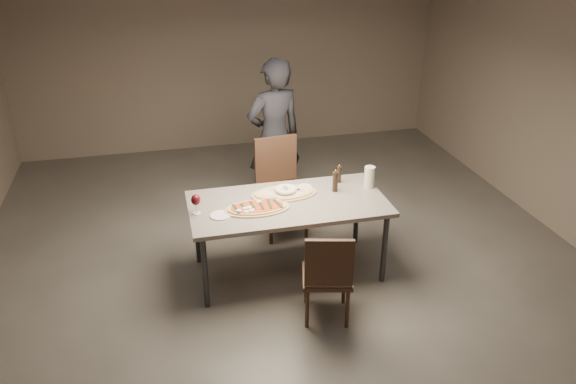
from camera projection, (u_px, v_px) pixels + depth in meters
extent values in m
plane|color=#59534C|center=(288.00, 271.00, 5.44)|extent=(7.00, 7.00, 0.00)
plane|color=gray|center=(229.00, 51.00, 7.88)|extent=(6.00, 0.00, 6.00)
cube|color=gray|center=(288.00, 204.00, 5.12)|extent=(1.80, 0.90, 0.04)
cylinder|color=#333335|center=(205.00, 272.00, 4.79)|extent=(0.05, 0.05, 0.71)
cylinder|color=#333335|center=(384.00, 248.00, 5.14)|extent=(0.05, 0.05, 0.71)
cylinder|color=#333335|center=(197.00, 230.00, 5.43)|extent=(0.05, 0.05, 0.71)
cylinder|color=#333335|center=(357.00, 212.00, 5.78)|extent=(0.05, 0.05, 0.71)
ellipsoid|color=white|center=(259.00, 201.00, 5.04)|extent=(0.05, 0.05, 0.01)
ellipsoid|color=white|center=(246.00, 211.00, 4.87)|extent=(0.05, 0.05, 0.01)
ellipsoid|color=white|center=(251.00, 210.00, 4.89)|extent=(0.05, 0.05, 0.01)
ellipsoid|color=white|center=(239.00, 210.00, 4.88)|extent=(0.05, 0.05, 0.01)
ellipsoid|color=white|center=(249.00, 207.00, 4.94)|extent=(0.05, 0.05, 0.01)
ellipsoid|color=white|center=(252.00, 209.00, 4.89)|extent=(0.05, 0.05, 0.01)
ellipsoid|color=white|center=(245.00, 208.00, 4.92)|extent=(0.05, 0.05, 0.01)
cube|color=#233416|center=(236.00, 209.00, 4.91)|extent=(0.05, 0.17, 0.01)
cube|color=#233416|center=(245.00, 208.00, 4.93)|extent=(0.06, 0.17, 0.01)
cube|color=#233416|center=(253.00, 206.00, 4.97)|extent=(0.04, 0.17, 0.01)
cube|color=#233416|center=(261.00, 205.00, 4.97)|extent=(0.03, 0.17, 0.01)
cube|color=#233416|center=(270.00, 204.00, 4.99)|extent=(0.03, 0.17, 0.01)
cube|color=#233416|center=(278.00, 203.00, 5.00)|extent=(0.06, 0.17, 0.01)
cylinder|color=#D7848D|center=(296.00, 189.00, 5.27)|extent=(0.07, 0.07, 0.00)
cylinder|color=#D7848D|center=(288.00, 189.00, 5.27)|extent=(0.07, 0.07, 0.00)
cylinder|color=#D7848D|center=(267.00, 197.00, 5.12)|extent=(0.07, 0.07, 0.00)
cylinder|color=#D7848D|center=(273.00, 189.00, 5.26)|extent=(0.07, 0.07, 0.00)
cylinder|color=#D7848D|center=(275.00, 196.00, 5.13)|extent=(0.07, 0.07, 0.00)
cylinder|color=#D7848D|center=(301.00, 190.00, 5.24)|extent=(0.07, 0.07, 0.00)
cylinder|color=beige|center=(286.00, 192.00, 5.23)|extent=(0.17, 0.17, 0.07)
torus|color=beige|center=(286.00, 189.00, 5.22)|extent=(0.20, 0.20, 0.03)
cube|color=#B48049|center=(288.00, 190.00, 5.23)|extent=(0.05, 0.05, 0.04)
cube|color=#B48049|center=(285.00, 189.00, 5.24)|extent=(0.05, 0.05, 0.04)
cube|color=#B48049|center=(283.00, 190.00, 5.22)|extent=(0.05, 0.05, 0.04)
cube|color=#B48049|center=(286.00, 191.00, 5.20)|extent=(0.05, 0.05, 0.04)
cylinder|color=white|center=(304.00, 187.00, 5.37)|extent=(0.14, 0.14, 0.02)
cylinder|color=#B0A540|center=(304.00, 187.00, 5.37)|extent=(0.10, 0.10, 0.00)
cylinder|color=black|center=(339.00, 175.00, 5.46)|extent=(0.04, 0.04, 0.15)
cylinder|color=black|center=(339.00, 167.00, 5.42)|extent=(0.05, 0.05, 0.02)
sphere|color=gold|center=(339.00, 166.00, 5.41)|extent=(0.02, 0.02, 0.02)
cylinder|color=black|center=(335.00, 183.00, 5.28)|extent=(0.05, 0.05, 0.18)
cylinder|color=black|center=(336.00, 173.00, 5.23)|extent=(0.06, 0.06, 0.02)
sphere|color=gold|center=(336.00, 171.00, 5.22)|extent=(0.02, 0.02, 0.02)
cylinder|color=silver|center=(369.00, 177.00, 5.35)|extent=(0.10, 0.10, 0.21)
cylinder|color=silver|center=(197.00, 213.00, 4.91)|extent=(0.07, 0.07, 0.01)
cylinder|color=silver|center=(196.00, 209.00, 4.89)|extent=(0.01, 0.01, 0.09)
ellipsoid|color=#4D0B11|center=(196.00, 200.00, 4.85)|extent=(0.08, 0.08, 0.10)
cylinder|color=white|center=(220.00, 215.00, 4.87)|extent=(0.18, 0.18, 0.01)
cube|color=#3D2619|center=(327.00, 276.00, 4.67)|extent=(0.49, 0.49, 0.04)
cylinder|color=#3D2619|center=(307.00, 309.00, 4.61)|extent=(0.03, 0.03, 0.38)
cylinder|color=#3D2619|center=(347.00, 309.00, 4.61)|extent=(0.03, 0.03, 0.38)
cylinder|color=#3D2619|center=(306.00, 285.00, 4.91)|extent=(0.03, 0.03, 0.38)
cylinder|color=#3D2619|center=(344.00, 285.00, 4.91)|extent=(0.03, 0.03, 0.38)
cube|color=#3D2619|center=(329.00, 263.00, 4.39)|extent=(0.38, 0.13, 0.42)
cube|color=#3D2619|center=(283.00, 193.00, 5.92)|extent=(0.53, 0.53, 0.04)
cylinder|color=#3D2619|center=(293.00, 202.00, 6.25)|extent=(0.04, 0.04, 0.45)
cylinder|color=#3D2619|center=(260.00, 208.00, 6.13)|extent=(0.04, 0.04, 0.45)
cylinder|color=#3D2619|center=(306.00, 219.00, 5.92)|extent=(0.04, 0.04, 0.45)
cylinder|color=#3D2619|center=(271.00, 225.00, 5.80)|extent=(0.04, 0.04, 0.45)
cube|color=#3D2619|center=(276.00, 159.00, 5.97)|extent=(0.46, 0.09, 0.51)
imported|color=black|center=(274.00, 137.00, 6.24)|extent=(0.73, 0.57, 1.77)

